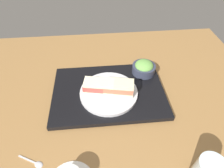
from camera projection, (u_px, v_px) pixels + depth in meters
ground_plane at (103, 98)px, 79.21cm from camera, size 140.00×100.00×3.00cm
serving_tray at (109, 92)px, 78.24cm from camera, size 45.54×31.81×1.94cm
sandwich_plate at (109, 93)px, 75.68cm from camera, size 23.20×23.20×1.38cm
sandwich_near at (124, 88)px, 72.55cm from camera, size 8.42×6.58×5.78cm
sandwich_middle at (109, 87)px, 73.26cm from camera, size 8.90×6.93×5.50cm
sandwich_far at (94, 85)px, 73.96cm from camera, size 8.89×6.94×5.23cm
salad_bowl at (144, 68)px, 83.66cm from camera, size 10.29×10.29×6.04cm
teaspoon at (35, 163)px, 57.87cm from camera, size 8.63×5.20×0.80cm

